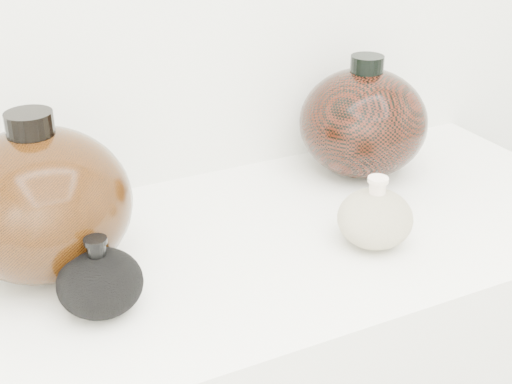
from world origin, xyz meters
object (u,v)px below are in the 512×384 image
black_gourd_vase (100,282)px  right_round_pot (363,122)px  left_round_pot (42,203)px  cream_gourd_vase (375,218)px

black_gourd_vase → right_round_pot: size_ratio=0.46×
left_round_pot → right_round_pot: size_ratio=1.00×
cream_gourd_vase → right_round_pot: right_round_pot is taller
cream_gourd_vase → right_round_pot: 0.26m
cream_gourd_vase → right_round_pot: bearing=60.6°
right_round_pot → black_gourd_vase: bearing=-158.6°
cream_gourd_vase → right_round_pot: (0.12, 0.22, 0.05)m
left_round_pot → right_round_pot: (0.56, 0.08, -0.01)m
black_gourd_vase → cream_gourd_vase: 0.40m
cream_gourd_vase → black_gourd_vase: bearing=177.9°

